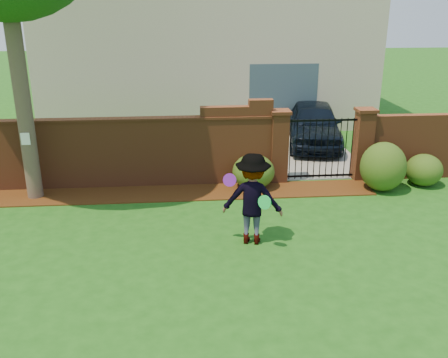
{
  "coord_description": "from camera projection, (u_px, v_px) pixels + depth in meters",
  "views": [
    {
      "loc": [
        -0.06,
        -8.05,
        4.49
      ],
      "look_at": [
        0.76,
        1.4,
        1.05
      ],
      "focal_mm": 39.98,
      "sensor_mm": 36.0,
      "label": 1
    }
  ],
  "objects": [
    {
      "name": "mulch_bed",
      "position": [
        147.0,
        194.0,
        12.12
      ],
      "size": [
        11.1,
        1.08,
        0.03
      ],
      "primitive_type": "cube",
      "color": "#3B1E0A",
      "rests_on": "ground"
    },
    {
      "name": "pillar_right",
      "position": [
        363.0,
        144.0,
        12.87
      ],
      "size": [
        0.5,
        0.5,
        1.88
      ],
      "color": "brown",
      "rests_on": "ground"
    },
    {
      "name": "frisbee_green",
      "position": [
        265.0,
        202.0,
        9.12
      ],
      "size": [
        0.25,
        0.21,
        0.27
      ],
      "primitive_type": "cylinder",
      "rotation": [
        1.43,
        0.0,
        -0.67
      ],
      "color": "#1AC84E",
      "rests_on": "man"
    },
    {
      "name": "ground",
      "position": [
        189.0,
        261.0,
        9.08
      ],
      "size": [
        80.0,
        80.0,
        0.01
      ],
      "primitive_type": "cube",
      "color": "#1B5314",
      "rests_on": "ground"
    },
    {
      "name": "brick_wall_return",
      "position": [
        437.0,
        146.0,
        13.07
      ],
      "size": [
        4.0,
        0.25,
        1.7
      ],
      "primitive_type": "cube",
      "color": "brown",
      "rests_on": "ground"
    },
    {
      "name": "iron_gate",
      "position": [
        321.0,
        149.0,
        12.82
      ],
      "size": [
        1.78,
        0.03,
        1.6
      ],
      "color": "black",
      "rests_on": "ground"
    },
    {
      "name": "shrub_middle",
      "position": [
        383.0,
        167.0,
        12.21
      ],
      "size": [
        1.11,
        1.11,
        1.22
      ],
      "primitive_type": "ellipsoid",
      "color": "#234815",
      "rests_on": "ground"
    },
    {
      "name": "paper_notice",
      "position": [
        25.0,
        139.0,
        11.28
      ],
      "size": [
        0.2,
        0.01,
        0.28
      ],
      "primitive_type": "cube",
      "color": "white",
      "rests_on": "tree"
    },
    {
      "name": "frisbee_purple",
      "position": [
        230.0,
        180.0,
        9.25
      ],
      "size": [
        0.25,
        0.09,
        0.25
      ],
      "primitive_type": "cylinder",
      "rotation": [
        1.36,
        0.0,
        -0.05
      ],
      "color": "purple",
      "rests_on": "man"
    },
    {
      "name": "brick_wall",
      "position": [
        104.0,
        151.0,
        12.34
      ],
      "size": [
        8.7,
        0.31,
        2.16
      ],
      "color": "brown",
      "rests_on": "ground"
    },
    {
      "name": "house",
      "position": [
        206.0,
        35.0,
        19.32
      ],
      "size": [
        12.4,
        6.4,
        6.3
      ],
      "color": "beige",
      "rests_on": "ground"
    },
    {
      "name": "pillar_left",
      "position": [
        279.0,
        146.0,
        12.69
      ],
      "size": [
        0.5,
        0.5,
        1.88
      ],
      "color": "brown",
      "rests_on": "ground"
    },
    {
      "name": "shrub_right",
      "position": [
        424.0,
        170.0,
        12.61
      ],
      "size": [
        0.91,
        0.91,
        0.81
      ],
      "primitive_type": "ellipsoid",
      "color": "#234815",
      "rests_on": "ground"
    },
    {
      "name": "car",
      "position": [
        314.0,
        126.0,
        15.84
      ],
      "size": [
        2.33,
        4.28,
        1.38
      ],
      "primitive_type": "imported",
      "rotation": [
        0.0,
        0.0,
        -0.18
      ],
      "color": "black",
      "rests_on": "ground"
    },
    {
      "name": "man",
      "position": [
        252.0,
        200.0,
        9.45
      ],
      "size": [
        1.29,
        0.93,
        1.8
      ],
      "primitive_type": "imported",
      "rotation": [
        0.0,
        0.0,
        2.9
      ],
      "color": "gray",
      "rests_on": "ground"
    },
    {
      "name": "driveway",
      "position": [
        288.0,
        139.0,
        16.85
      ],
      "size": [
        3.2,
        8.0,
        0.01
      ],
      "primitive_type": "cube",
      "color": "gray",
      "rests_on": "ground"
    },
    {
      "name": "shrub_left",
      "position": [
        253.0,
        172.0,
        12.42
      ],
      "size": [
        1.06,
        1.06,
        0.86
      ],
      "primitive_type": "ellipsoid",
      "color": "#234815",
      "rests_on": "ground"
    }
  ]
}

